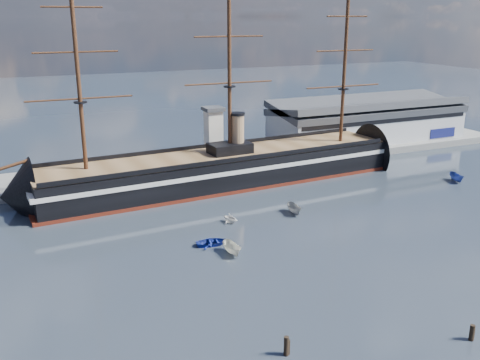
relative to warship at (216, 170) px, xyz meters
name	(u,v)px	position (x,y,z in m)	size (l,w,h in m)	color
ground	(258,211)	(1.64, -20.00, -4.04)	(600.00, 600.00, 0.00)	#27313D
quay	(233,164)	(11.64, 16.00, -4.04)	(180.00, 18.00, 2.00)	slate
warehouse	(367,120)	(59.64, 20.00, 3.95)	(63.00, 21.00, 11.60)	#B7BABC
quay_tower	(214,134)	(4.64, 13.00, 5.72)	(5.00, 5.00, 15.00)	silver
warship	(216,170)	(0.00, 0.00, 0.00)	(113.32, 21.29, 53.94)	black
motorboat_a	(232,254)	(-12.13, -37.79, -4.04)	(6.45, 2.37, 2.58)	silver
motorboat_b	(212,245)	(-13.87, -32.64, -4.04)	(3.60, 1.44, 1.68)	navy
motorboat_c	(294,214)	(7.57, -24.95, -4.04)	(6.38, 2.34, 2.55)	gray
motorboat_d	(230,223)	(-6.56, -23.90, -4.04)	(5.96, 2.58, 2.19)	white
motorboat_f	(456,182)	(55.79, -21.75, -4.04)	(6.43, 2.36, 2.57)	#324389
piling_near_left	(286,355)	(-17.66, -66.87, -4.04)	(0.64, 0.64, 3.26)	black
piling_near_mid	(471,340)	(5.33, -73.79, -4.04)	(0.64, 0.64, 2.86)	black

